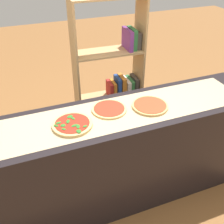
{
  "coord_description": "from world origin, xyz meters",
  "views": [
    {
      "loc": [
        -0.62,
        -1.58,
        2.07
      ],
      "look_at": [
        0.0,
        0.0,
        0.93
      ],
      "focal_mm": 43.4,
      "sensor_mm": 36.0,
      "label": 1
    }
  ],
  "objects_px": {
    "pizza_spinach_0": "(72,124)",
    "bookshelf": "(116,80)",
    "pizza_plain_1": "(109,109)",
    "pizza_plain_2": "(150,106)"
  },
  "relations": [
    {
      "from": "pizza_plain_1",
      "to": "pizza_plain_2",
      "type": "bearing_deg",
      "value": -13.38
    },
    {
      "from": "pizza_spinach_0",
      "to": "bookshelf",
      "type": "relative_size",
      "value": 0.18
    },
    {
      "from": "bookshelf",
      "to": "pizza_spinach_0",
      "type": "bearing_deg",
      "value": -128.06
    },
    {
      "from": "pizza_plain_2",
      "to": "bookshelf",
      "type": "relative_size",
      "value": 0.18
    },
    {
      "from": "pizza_plain_1",
      "to": "pizza_plain_2",
      "type": "height_order",
      "value": "pizza_plain_2"
    },
    {
      "from": "pizza_spinach_0",
      "to": "pizza_plain_1",
      "type": "xyz_separation_m",
      "value": [
        0.32,
        0.09,
        -0.0
      ]
    },
    {
      "from": "pizza_spinach_0",
      "to": "bookshelf",
      "type": "bearing_deg",
      "value": 51.94
    },
    {
      "from": "pizza_spinach_0",
      "to": "pizza_plain_2",
      "type": "height_order",
      "value": "pizza_spinach_0"
    },
    {
      "from": "pizza_spinach_0",
      "to": "pizza_plain_1",
      "type": "relative_size",
      "value": 1.06
    },
    {
      "from": "pizza_spinach_0",
      "to": "pizza_plain_2",
      "type": "relative_size",
      "value": 1.02
    }
  ]
}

